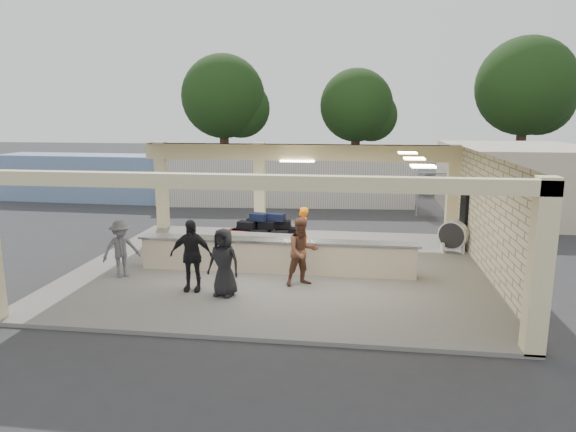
# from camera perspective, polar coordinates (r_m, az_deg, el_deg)

# --- Properties ---
(ground) EXTENTS (120.00, 120.00, 0.00)m
(ground) POSITION_cam_1_polar(r_m,az_deg,el_deg) (15.67, -1.01, -6.01)
(ground) COLOR #2C2C2F
(ground) RESTS_ON ground
(pavilion) EXTENTS (12.01, 10.00, 3.55)m
(pavilion) POSITION_cam_1_polar(r_m,az_deg,el_deg) (15.92, 0.10, -0.69)
(pavilion) COLOR slate
(pavilion) RESTS_ON ground
(baggage_counter) EXTENTS (8.20, 0.58, 0.98)m
(baggage_counter) POSITION_cam_1_polar(r_m,az_deg,el_deg) (15.02, -1.31, -4.44)
(baggage_counter) COLOR beige
(baggage_counter) RESTS_ON pavilion
(luggage_cart) EXTENTS (2.42, 1.60, 1.36)m
(luggage_cart) POSITION_cam_1_polar(r_m,az_deg,el_deg) (16.88, -2.70, -1.80)
(luggage_cart) COLOR silver
(luggage_cart) RESTS_ON pavilion
(drum_fan) EXTENTS (1.00, 0.76, 1.07)m
(drum_fan) POSITION_cam_1_polar(r_m,az_deg,el_deg) (17.97, 17.88, -2.06)
(drum_fan) COLOR silver
(drum_fan) RESTS_ON pavilion
(baggage_handler) EXTENTS (0.37, 0.63, 1.67)m
(baggage_handler) POSITION_cam_1_polar(r_m,az_deg,el_deg) (16.30, 1.59, -1.90)
(baggage_handler) COLOR orange
(baggage_handler) RESTS_ON pavilion
(passenger_a) EXTENTS (0.98, 0.78, 1.85)m
(passenger_a) POSITION_cam_1_polar(r_m,az_deg,el_deg) (13.80, 1.60, -4.00)
(passenger_a) COLOR brown
(passenger_a) RESTS_ON pavilion
(passenger_b) EXTENTS (1.13, 0.47, 1.90)m
(passenger_b) POSITION_cam_1_polar(r_m,az_deg,el_deg) (13.62, -10.71, -4.31)
(passenger_b) COLOR black
(passenger_b) RESTS_ON pavilion
(passenger_c) EXTENTS (1.03, 0.99, 1.64)m
(passenger_c) POSITION_cam_1_polar(r_m,az_deg,el_deg) (15.25, -18.06, -3.49)
(passenger_c) COLOR #545359
(passenger_c) RESTS_ON pavilion
(passenger_d) EXTENTS (0.91, 0.54, 1.76)m
(passenger_d) POSITION_cam_1_polar(r_m,az_deg,el_deg) (13.14, -7.14, -5.12)
(passenger_d) COLOR black
(passenger_d) RESTS_ON pavilion
(car_white_a) EXTENTS (5.67, 3.26, 1.53)m
(car_white_a) POSITION_cam_1_polar(r_m,az_deg,el_deg) (28.43, 22.63, 2.65)
(car_white_a) COLOR silver
(car_white_a) RESTS_ON ground
(car_white_b) EXTENTS (5.43, 3.22, 1.61)m
(car_white_b) POSITION_cam_1_polar(r_m,az_deg,el_deg) (30.93, 29.09, 2.80)
(car_white_b) COLOR silver
(car_white_b) RESTS_ON ground
(car_dark) EXTENTS (4.45, 2.82, 1.40)m
(car_dark) POSITION_cam_1_polar(r_m,az_deg,el_deg) (30.41, 17.75, 3.38)
(car_dark) COLOR black
(car_dark) RESTS_ON ground
(container_white) EXTENTS (13.08, 3.58, 2.80)m
(container_white) POSITION_cam_1_polar(r_m,az_deg,el_deg) (26.52, -0.33, 4.34)
(container_white) COLOR silver
(container_white) RESTS_ON ground
(container_blue) EXTENTS (9.51, 2.53, 2.46)m
(container_blue) POSITION_cam_1_polar(r_m,az_deg,el_deg) (29.78, -21.26, 4.01)
(container_blue) COLOR #7792BF
(container_blue) RESTS_ON ground
(fence) EXTENTS (12.06, 0.06, 2.03)m
(fence) POSITION_cam_1_polar(r_m,az_deg,el_deg) (25.56, 27.66, 1.96)
(fence) COLOR gray
(fence) RESTS_ON ground
(tree_left) EXTENTS (6.60, 6.30, 9.00)m
(tree_left) POSITION_cam_1_polar(r_m,az_deg,el_deg) (40.19, -6.69, 12.69)
(tree_left) COLOR #382619
(tree_left) RESTS_ON ground
(tree_mid) EXTENTS (6.00, 5.60, 8.00)m
(tree_mid) POSITION_cam_1_polar(r_m,az_deg,el_deg) (40.92, 8.05, 11.76)
(tree_mid) COLOR #382619
(tree_mid) RESTS_ON ground
(tree_right) EXTENTS (7.20, 7.00, 10.00)m
(tree_right) POSITION_cam_1_polar(r_m,az_deg,el_deg) (41.71, 25.24, 12.52)
(tree_right) COLOR #382619
(tree_right) RESTS_ON ground
(adjacent_building) EXTENTS (6.00, 8.00, 3.20)m
(adjacent_building) POSITION_cam_1_polar(r_m,az_deg,el_deg) (25.96, 23.93, 3.64)
(adjacent_building) COLOR beige
(adjacent_building) RESTS_ON ground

